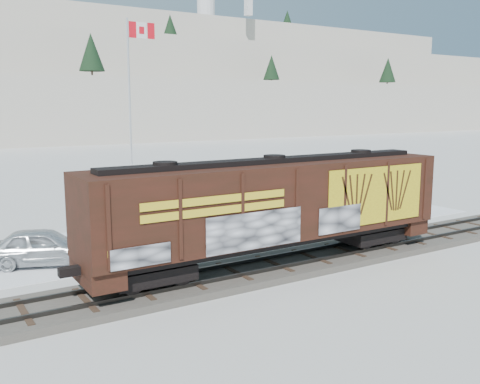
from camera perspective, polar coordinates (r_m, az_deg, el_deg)
ground at (r=21.82m, az=-0.65°, el=-9.17°), size 500.00×500.00×0.00m
rail_track at (r=21.78m, az=-0.65°, el=-8.80°), size 50.00×3.40×0.43m
parking_strip at (r=28.24m, az=-8.65°, el=-4.96°), size 40.00×8.00×0.03m
hopper_railcar at (r=22.16m, az=3.66°, el=-1.30°), size 16.17×3.06×4.34m
flagpole at (r=35.57m, az=-11.40°, el=5.38°), size 2.30×0.90×12.32m
car_silver at (r=24.76m, az=-20.24°, el=-5.47°), size 5.17×3.61×1.63m
car_white at (r=30.94m, az=1.24°, el=-2.18°), size 4.75×2.93×1.48m
car_dark at (r=32.95m, az=11.42°, el=-1.57°), size 5.87×4.25×1.58m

